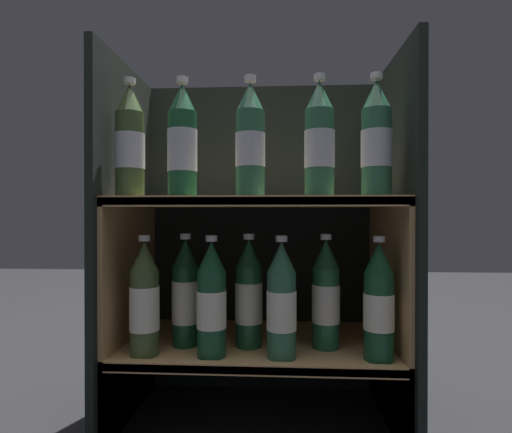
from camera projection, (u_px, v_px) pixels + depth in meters
The scene contains 17 objects.
fridge_back_wall at pixel (261, 237), 1.28m from camera, with size 0.75×0.02×0.96m, color black.
fridge_side_left at pixel (125, 241), 1.10m from camera, with size 0.02×0.42×0.96m, color black.
fridge_side_right at pixel (394, 242), 1.05m from camera, with size 0.02×0.42×0.96m, color black.
shelf_lower at pixel (257, 355), 1.07m from camera, with size 0.71×0.38×0.22m.
shelf_upper at pixel (257, 258), 1.07m from camera, with size 0.71×0.38×0.60m.
bottle_upper_front_0 at pixel (130, 144), 0.96m from camera, with size 0.07×0.07×0.29m.
bottle_upper_front_1 at pixel (182, 144), 0.95m from camera, with size 0.07×0.07×0.29m.
bottle_upper_front_2 at pixel (250, 143), 0.94m from camera, with size 0.07×0.07×0.29m.
bottle_upper_front_3 at pixel (319, 142), 0.93m from camera, with size 0.07×0.07×0.29m.
bottle_upper_front_4 at pixel (376, 142), 0.93m from camera, with size 0.07×0.07×0.29m.
bottle_lower_front_0 at pixel (145, 301), 0.96m from camera, with size 0.07×0.07×0.29m.
bottle_lower_front_1 at pixel (212, 302), 0.95m from camera, with size 0.07×0.07×0.29m.
bottle_lower_front_2 at pixel (282, 303), 0.94m from camera, with size 0.07×0.07×0.29m.
bottle_lower_front_3 at pixel (379, 304), 0.93m from camera, with size 0.07×0.07×0.29m.
bottle_lower_back_0 at pixel (186, 295), 1.03m from camera, with size 0.07×0.07×0.29m.
bottle_lower_back_1 at pixel (249, 296), 1.02m from camera, with size 0.07×0.07×0.29m.
bottle_lower_back_2 at pixel (326, 297), 1.01m from camera, with size 0.07×0.07×0.29m.
Camera 1 is at (0.06, -0.88, 0.55)m, focal length 28.00 mm.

